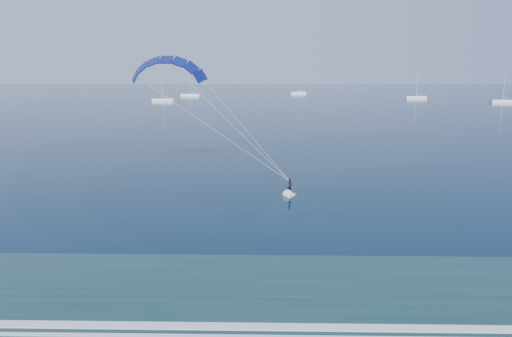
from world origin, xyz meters
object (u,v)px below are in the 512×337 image
object	(u,v)px
sailboat_0	(163,100)
sailboat_4	(503,101)
sailboat_1	(190,95)
sailboat_3	(416,97)
kitesurfer_rig	(226,120)
sailboat_2	(298,93)

from	to	relation	value
sailboat_0	sailboat_4	size ratio (longest dim) A/B	0.95
sailboat_1	sailboat_4	size ratio (longest dim) A/B	0.99
sailboat_3	sailboat_4	xyz separation A→B (m)	(27.53, -26.73, -0.00)
sailboat_1	sailboat_4	distance (m)	147.19
sailboat_0	sailboat_3	distance (m)	118.88
kitesurfer_rig	sailboat_1	bearing A→B (deg)	100.31
sailboat_1	sailboat_2	xyz separation A→B (m)	(58.82, 24.29, -0.01)
sailboat_1	sailboat_3	distance (m)	113.70
sailboat_3	sailboat_1	bearing A→B (deg)	169.47
sailboat_1	sailboat_3	xyz separation A→B (m)	(111.78, -20.77, 0.00)
sailboat_1	sailboat_4	bearing A→B (deg)	-18.83
sailboat_1	sailboat_2	bearing A→B (deg)	22.44
sailboat_4	sailboat_3	bearing A→B (deg)	135.84
sailboat_1	sailboat_2	size ratio (longest dim) A/B	1.13
sailboat_1	sailboat_4	xyz separation A→B (m)	(139.31, -47.51, 0.00)
sailboat_0	sailboat_3	bearing A→B (deg)	10.23
sailboat_0	sailboat_4	world-z (taller)	sailboat_4
sailboat_1	sailboat_3	world-z (taller)	sailboat_3
sailboat_0	kitesurfer_rig	bearing A→B (deg)	-75.15
kitesurfer_rig	sailboat_2	distance (m)	221.39
kitesurfer_rig	sailboat_0	world-z (taller)	kitesurfer_rig
kitesurfer_rig	sailboat_4	distance (m)	181.07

